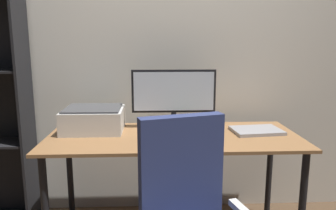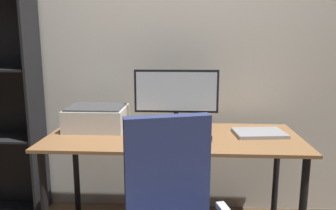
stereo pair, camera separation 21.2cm
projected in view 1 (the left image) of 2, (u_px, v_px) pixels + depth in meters
back_wall at (170, 47)px, 2.53m from camera, size 6.40×0.10×2.60m
desk at (173, 148)px, 2.15m from camera, size 1.64×0.68×0.74m
monitor at (174, 94)px, 2.28m from camera, size 0.59×0.20×0.41m
keyboard at (172, 142)px, 1.96m from camera, size 0.29×0.12×0.02m
mouse at (209, 139)px, 2.00m from camera, size 0.08×0.11×0.03m
coffee_mug at (183, 126)px, 2.17m from camera, size 0.10×0.09×0.10m
laptop at (257, 131)px, 2.21m from camera, size 0.34×0.26×0.02m
printer at (94, 119)px, 2.23m from camera, size 0.40×0.34×0.16m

